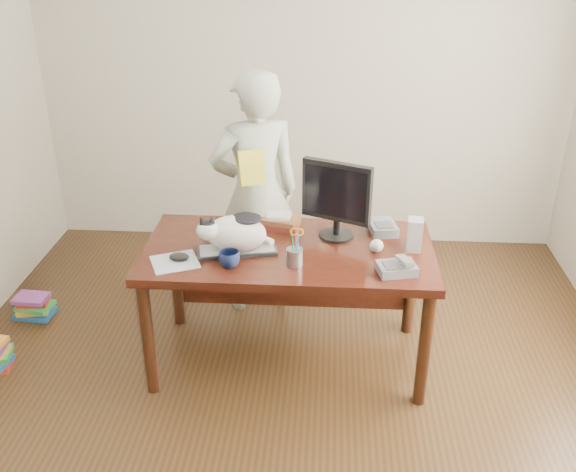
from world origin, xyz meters
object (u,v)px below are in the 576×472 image
at_px(speaker, 415,235).
at_px(baseball, 377,246).
at_px(keyboard, 237,250).
at_px(mouse, 179,257).
at_px(book_stack, 281,222).
at_px(coffee_mug, 229,259).
at_px(book_pile_b, 34,306).
at_px(monitor, 337,196).
at_px(calculator, 383,227).
at_px(pen_cup, 295,255).
at_px(desk, 289,265).
at_px(cat, 234,232).
at_px(person, 256,195).
at_px(phone, 397,267).

relative_size(speaker, baseball, 2.51).
bearing_deg(baseball, keyboard, -175.72).
bearing_deg(mouse, book_stack, 17.24).
distance_m(coffee_mug, book_pile_b, 1.70).
bearing_deg(keyboard, speaker, -7.52).
xyz_separation_m(monitor, book_stack, (-0.32, 0.12, -0.22)).
xyz_separation_m(monitor, mouse, (-0.83, -0.33, -0.23)).
bearing_deg(coffee_mug, calculator, 29.73).
height_order(monitor, pen_cup, monitor).
bearing_deg(book_pile_b, speaker, -7.62).
bearing_deg(coffee_mug, desk, 46.11).
xyz_separation_m(pen_cup, speaker, (0.64, 0.22, 0.03)).
bearing_deg(keyboard, baseball, -8.86).
bearing_deg(cat, monitor, 8.82).
bearing_deg(coffee_mug, speaker, 14.63).
height_order(coffee_mug, book_stack, coffee_mug).
xyz_separation_m(person, book_pile_b, (-1.47, -0.27, -0.73)).
distance_m(mouse, coffee_mug, 0.28).
xyz_separation_m(keyboard, monitor, (0.53, 0.22, 0.24)).
xyz_separation_m(desk, keyboard, (-0.28, -0.14, 0.16)).
relative_size(desk, calculator, 7.35).
bearing_deg(mouse, speaker, -14.67).
xyz_separation_m(monitor, book_pile_b, (-1.98, 0.20, -0.93)).
xyz_separation_m(desk, mouse, (-0.57, -0.26, 0.17)).
xyz_separation_m(pen_cup, baseball, (0.44, 0.18, -0.02)).
bearing_deg(desk, phone, -28.42).
bearing_deg(pen_cup, mouse, 179.42).
xyz_separation_m(mouse, speaker, (1.26, 0.21, 0.07)).
bearing_deg(speaker, mouse, -163.54).
relative_size(desk, keyboard, 3.51).
height_order(phone, book_stack, phone).
distance_m(cat, coffee_mug, 0.18).
bearing_deg(pen_cup, person, 110.19).
xyz_separation_m(calculator, book_pile_b, (-2.25, 0.11, -0.71)).
bearing_deg(phone, baseball, 99.79).
relative_size(cat, calculator, 1.92).
bearing_deg(mouse, coffee_mug, -33.40).
bearing_deg(phone, person, 121.23).
relative_size(pen_cup, calculator, 1.00).
relative_size(cat, phone, 1.89).
distance_m(speaker, book_stack, 0.79).
xyz_separation_m(baseball, person, (-0.73, 0.63, 0.02)).
xyz_separation_m(coffee_mug, calculator, (0.83, 0.47, -0.02)).
distance_m(desk, monitor, 0.48).
height_order(desk, book_pile_b, desk).
bearing_deg(book_pile_b, person, 10.32).
distance_m(keyboard, speaker, 0.97).
relative_size(cat, pen_cup, 1.91).
relative_size(coffee_mug, book_stack, 0.46).
xyz_separation_m(cat, person, (0.04, 0.69, -0.07)).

